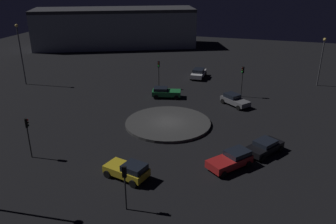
{
  "coord_description": "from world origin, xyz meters",
  "views": [
    {
      "loc": [
        35.24,
        10.36,
        16.75
      ],
      "look_at": [
        0.0,
        0.0,
        1.57
      ],
      "focal_mm": 36.7,
      "sensor_mm": 36.0,
      "label": 1
    }
  ],
  "objects_px": {
    "car_grey": "(234,100)",
    "store_building": "(115,28)",
    "car_black": "(265,146)",
    "car_white": "(199,73)",
    "car_yellow": "(128,170)",
    "streetlamp_south": "(20,48)",
    "traffic_light_east": "(125,179)",
    "traffic_light_southeast": "(28,130)",
    "traffic_light_northwest": "(242,76)",
    "traffic_light_west": "(159,69)",
    "car_red": "(231,160)",
    "streetlamp_northwest": "(322,56)",
    "car_green": "(165,92)"
  },
  "relations": [
    {
      "from": "car_grey",
      "to": "store_building",
      "type": "bearing_deg",
      "value": 174.64
    },
    {
      "from": "car_black",
      "to": "store_building",
      "type": "distance_m",
      "value": 55.94
    },
    {
      "from": "car_white",
      "to": "car_yellow",
      "type": "distance_m",
      "value": 31.37
    },
    {
      "from": "streetlamp_south",
      "to": "car_grey",
      "type": "bearing_deg",
      "value": 90.13
    },
    {
      "from": "car_yellow",
      "to": "traffic_light_east",
      "type": "xyz_separation_m",
      "value": [
        3.96,
        1.47,
        1.89
      ]
    },
    {
      "from": "traffic_light_southeast",
      "to": "store_building",
      "type": "relative_size",
      "value": 0.11
    },
    {
      "from": "traffic_light_northwest",
      "to": "car_grey",
      "type": "bearing_deg",
      "value": 22.85
    },
    {
      "from": "traffic_light_southeast",
      "to": "traffic_light_east",
      "type": "xyz_separation_m",
      "value": [
        4.68,
        11.82,
        -0.22
      ]
    },
    {
      "from": "traffic_light_east",
      "to": "traffic_light_west",
      "type": "bearing_deg",
      "value": 8.04
    },
    {
      "from": "car_red",
      "to": "traffic_light_southeast",
      "type": "height_order",
      "value": "traffic_light_southeast"
    },
    {
      "from": "car_yellow",
      "to": "traffic_light_southeast",
      "type": "height_order",
      "value": "traffic_light_southeast"
    },
    {
      "from": "car_white",
      "to": "car_grey",
      "type": "distance_m",
      "value": 13.21
    },
    {
      "from": "streetlamp_northwest",
      "to": "traffic_light_northwest",
      "type": "bearing_deg",
      "value": -52.01
    },
    {
      "from": "traffic_light_northwest",
      "to": "traffic_light_west",
      "type": "bearing_deg",
      "value": -60.67
    },
    {
      "from": "streetlamp_northwest",
      "to": "store_building",
      "type": "bearing_deg",
      "value": -113.52
    },
    {
      "from": "car_green",
      "to": "car_red",
      "type": "height_order",
      "value": "car_red"
    },
    {
      "from": "car_green",
      "to": "streetlamp_northwest",
      "type": "bearing_deg",
      "value": 16.63
    },
    {
      "from": "car_white",
      "to": "car_grey",
      "type": "relative_size",
      "value": 1.05
    },
    {
      "from": "traffic_light_east",
      "to": "traffic_light_northwest",
      "type": "xyz_separation_m",
      "value": [
        -27.89,
        5.95,
        0.43
      ]
    },
    {
      "from": "car_yellow",
      "to": "traffic_light_southeast",
      "type": "xyz_separation_m",
      "value": [
        -0.72,
        -10.35,
        2.11
      ]
    },
    {
      "from": "car_green",
      "to": "traffic_light_southeast",
      "type": "relative_size",
      "value": 1.05
    },
    {
      "from": "car_red",
      "to": "traffic_light_southeast",
      "type": "xyz_separation_m",
      "value": [
        3.62,
        -18.68,
        2.15
      ]
    },
    {
      "from": "car_yellow",
      "to": "traffic_light_southeast",
      "type": "bearing_deg",
      "value": 11.07
    },
    {
      "from": "traffic_light_northwest",
      "to": "streetlamp_northwest",
      "type": "relative_size",
      "value": 0.59
    },
    {
      "from": "car_grey",
      "to": "traffic_light_northwest",
      "type": "relative_size",
      "value": 0.97
    },
    {
      "from": "car_green",
      "to": "traffic_light_west",
      "type": "relative_size",
      "value": 1.01
    },
    {
      "from": "traffic_light_east",
      "to": "car_red",
      "type": "bearing_deg",
      "value": -44.44
    },
    {
      "from": "car_red",
      "to": "car_black",
      "type": "bearing_deg",
      "value": -178.94
    },
    {
      "from": "car_green",
      "to": "car_red",
      "type": "relative_size",
      "value": 0.95
    },
    {
      "from": "streetlamp_south",
      "to": "streetlamp_northwest",
      "type": "relative_size",
      "value": 1.26
    },
    {
      "from": "car_black",
      "to": "traffic_light_west",
      "type": "distance_m",
      "value": 23.13
    },
    {
      "from": "car_green",
      "to": "car_white",
      "type": "distance_m",
      "value": 11.11
    },
    {
      "from": "car_red",
      "to": "store_building",
      "type": "xyz_separation_m",
      "value": [
        -46.77,
        -32.54,
        3.61
      ]
    },
    {
      "from": "car_white",
      "to": "traffic_light_southeast",
      "type": "height_order",
      "value": "traffic_light_southeast"
    },
    {
      "from": "car_black",
      "to": "streetlamp_northwest",
      "type": "relative_size",
      "value": 0.6
    },
    {
      "from": "streetlamp_south",
      "to": "store_building",
      "type": "distance_m",
      "value": 30.98
    },
    {
      "from": "car_black",
      "to": "streetlamp_south",
      "type": "xyz_separation_m",
      "value": [
        -12.28,
        -37.08,
        5.02
      ]
    },
    {
      "from": "store_building",
      "to": "car_green",
      "type": "bearing_deg",
      "value": 101.43
    },
    {
      "from": "car_white",
      "to": "store_building",
      "type": "height_order",
      "value": "store_building"
    },
    {
      "from": "car_red",
      "to": "traffic_light_east",
      "type": "xyz_separation_m",
      "value": [
        8.3,
        -6.86,
        1.92
      ]
    },
    {
      "from": "traffic_light_southeast",
      "to": "streetlamp_northwest",
      "type": "xyz_separation_m",
      "value": [
        -31.83,
        28.8,
        1.78
      ]
    },
    {
      "from": "car_yellow",
      "to": "store_building",
      "type": "bearing_deg",
      "value": -49.58
    },
    {
      "from": "car_grey",
      "to": "traffic_light_southeast",
      "type": "xyz_separation_m",
      "value": [
        19.56,
        -17.25,
        2.16
      ]
    },
    {
      "from": "streetlamp_northwest",
      "to": "store_building",
      "type": "height_order",
      "value": "store_building"
    },
    {
      "from": "car_white",
      "to": "car_red",
      "type": "height_order",
      "value": "car_white"
    },
    {
      "from": "traffic_light_southeast",
      "to": "streetlamp_south",
      "type": "xyz_separation_m",
      "value": [
        -19.49,
        -15.56,
        2.82
      ]
    },
    {
      "from": "traffic_light_southeast",
      "to": "traffic_light_northwest",
      "type": "distance_m",
      "value": 29.23
    },
    {
      "from": "car_grey",
      "to": "traffic_light_west",
      "type": "relative_size",
      "value": 1.01
    },
    {
      "from": "traffic_light_southeast",
      "to": "car_black",
      "type": "bearing_deg",
      "value": -28.07
    },
    {
      "from": "car_black",
      "to": "car_grey",
      "type": "xyz_separation_m",
      "value": [
        -12.35,
        -4.28,
        0.04
      ]
    }
  ]
}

